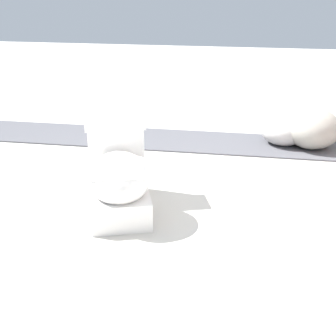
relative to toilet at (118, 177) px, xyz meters
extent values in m
plane|color=#B7B2A8|center=(-0.11, -0.17, -0.22)|extent=(14.00, 14.00, 0.00)
cube|color=#4C4C51|center=(-1.33, 0.33, -0.21)|extent=(0.56, 8.00, 0.01)
cube|color=white|center=(0.00, 0.00, -0.14)|extent=(0.68, 0.51, 0.17)
ellipsoid|color=white|center=(0.09, 0.03, 0.04)|extent=(0.53, 0.48, 0.28)
cylinder|color=white|center=(0.09, 0.03, 0.10)|extent=(0.49, 0.49, 0.03)
cube|color=white|center=(-0.20, -0.07, 0.10)|extent=(0.28, 0.38, 0.30)
cube|color=white|center=(-0.20, -0.07, 0.27)|extent=(0.31, 0.41, 0.04)
cylinder|color=silver|center=(-0.23, 0.01, 0.29)|extent=(0.02, 0.02, 0.01)
ellipsoid|color=gray|center=(-1.35, 1.28, -0.05)|extent=(0.62, 0.62, 0.33)
ellipsoid|color=#B7B2AD|center=(-1.40, 1.06, -0.09)|extent=(0.53, 0.54, 0.26)
camera|label=1|loc=(2.46, 0.72, 1.12)|focal=50.00mm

